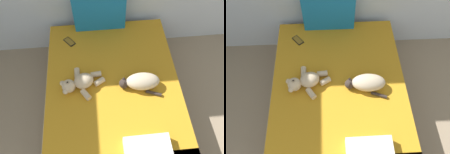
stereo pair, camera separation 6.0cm
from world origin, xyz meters
The scene contains 6 objects.
bed centered at (1.91, 2.85, 0.24)m, with size 1.44×1.98×0.49m.
patterned_cushion centered at (1.83, 3.75, 0.75)m, with size 0.60×0.13×0.52m.
cat centered at (2.19, 2.87, 0.56)m, with size 0.42×0.26×0.15m.
teddy_bear centered at (1.57, 2.92, 0.55)m, with size 0.46×0.39×0.15m.
cell_phone centered at (1.46, 3.53, 0.49)m, with size 0.15×0.16×0.01m.
throw_pillow centered at (2.14, 2.17, 0.54)m, with size 0.40×0.28×0.11m, color white.
Camera 2 is at (1.84, 1.70, 2.52)m, focal length 36.51 mm.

